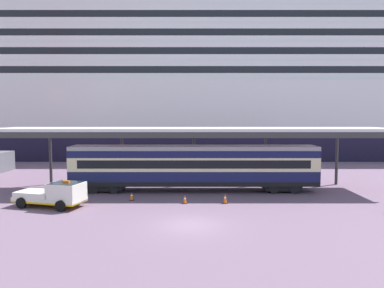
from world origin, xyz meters
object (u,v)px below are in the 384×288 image
Objects in this scene: service_truck at (56,194)px; traffic_cone_mid at (226,198)px; train_carriage at (194,166)px; traffic_cone_far at (185,199)px; cruise_ship at (216,81)px; traffic_cone_near at (132,196)px.

service_truck reaches higher than traffic_cone_mid.
train_carriage reaches higher than traffic_cone_far.
traffic_cone_far is (-3.13, -0.02, -0.05)m from traffic_cone_mid.
traffic_cone_mid is at bearing 4.90° from service_truck.
traffic_cone_far is at bearing -98.85° from train_carriage.
train_carriage is at bearing 81.15° from traffic_cone_far.
cruise_ship reaches higher than train_carriage.
cruise_ship is 44.29m from service_truck.
traffic_cone_mid is (12.71, 1.09, -0.60)m from service_truck.
service_truck is 8.14× the size of traffic_cone_far.
traffic_cone_near reaches higher than traffic_cone_far.
traffic_cone_near is (5.29, 2.15, -0.65)m from service_truck.
train_carriage reaches higher than traffic_cone_near.
traffic_cone_mid is (-1.67, -38.98, -12.80)m from cruise_ship.
cruise_ship is 234.38× the size of traffic_cone_near.
train_carriage reaches higher than service_truck.
cruise_ship reaches higher than traffic_cone_near.
cruise_ship is 29.27× the size of service_truck.
traffic_cone_far is (4.29, -1.08, -0.01)m from traffic_cone_near.
cruise_ship is 36.27m from train_carriage.
traffic_cone_near is (-5.01, -3.56, -1.97)m from train_carriage.
traffic_cone_near is 0.88× the size of traffic_cone_mid.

